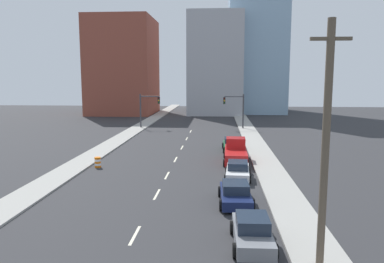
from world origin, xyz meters
TOP-DOWN VIEW (x-y plane):
  - sidewalk_left at (-8.76, 52.19)m, footprint 2.62×104.37m
  - sidewalk_right at (8.76, 52.19)m, footprint 2.62×104.37m
  - lane_stripe_at_9m at (0.00, 9.50)m, footprint 0.16×2.40m
  - lane_stripe_at_16m at (0.00, 16.38)m, footprint 0.16×2.40m
  - lane_stripe_at_22m at (0.00, 21.52)m, footprint 0.16×2.40m
  - lane_stripe_at_28m at (0.00, 27.73)m, footprint 0.16×2.40m
  - lane_stripe_at_34m at (0.00, 34.29)m, footprint 0.16×2.40m
  - lane_stripe_at_41m at (0.00, 40.71)m, footprint 0.16×2.40m
  - lane_stripe_at_48m at (0.00, 47.72)m, footprint 0.16×2.40m
  - building_brick_left at (-17.55, 76.49)m, footprint 14.00×16.00m
  - building_office_center at (3.36, 80.49)m, footprint 12.00×20.00m
  - building_glass_right at (12.92, 84.49)m, footprint 13.00×20.00m
  - traffic_signal_left at (-7.45, 51.04)m, footprint 3.30×0.35m
  - traffic_signal_right at (7.17, 51.04)m, footprint 3.30×0.35m
  - utility_pole_right_near at (8.58, 6.72)m, footprint 1.60×0.32m
  - traffic_barrel at (-6.66, 23.90)m, footprint 0.56×0.56m
  - sedan_gray at (5.92, 8.76)m, footprint 2.06×4.30m
  - sedan_navy at (5.37, 14.88)m, footprint 2.24×4.54m
  - sedan_white at (5.83, 21.08)m, footprint 2.27×4.52m
  - pickup_truck_red at (5.92, 27.08)m, footprint 2.46×6.05m
  - sedan_green at (5.71, 32.75)m, footprint 2.11×4.46m

SIDE VIEW (x-z plane):
  - lane_stripe_at_9m at x=0.00m, z-range 0.00..0.01m
  - lane_stripe_at_16m at x=0.00m, z-range 0.00..0.01m
  - lane_stripe_at_22m at x=0.00m, z-range 0.00..0.01m
  - lane_stripe_at_28m at x=0.00m, z-range 0.00..0.01m
  - lane_stripe_at_34m at x=0.00m, z-range 0.00..0.01m
  - lane_stripe_at_41m at x=0.00m, z-range 0.00..0.01m
  - lane_stripe_at_48m at x=0.00m, z-range 0.00..0.01m
  - sidewalk_left at x=-8.76m, z-range 0.00..0.14m
  - sidewalk_right at x=8.76m, z-range 0.00..0.14m
  - traffic_barrel at x=-6.66m, z-range 0.00..0.95m
  - sedan_white at x=5.83m, z-range -0.06..1.32m
  - sedan_navy at x=5.37m, z-range -0.05..1.34m
  - sedan_green at x=5.71m, z-range -0.06..1.39m
  - sedan_gray at x=5.92m, z-range -0.06..1.41m
  - pickup_truck_red at x=5.92m, z-range -0.22..2.03m
  - traffic_signal_left at x=-7.45m, z-range 0.77..6.32m
  - traffic_signal_right at x=7.17m, z-range 0.77..6.32m
  - utility_pole_right_near at x=8.58m, z-range 0.13..10.46m
  - building_brick_left at x=-17.55m, z-range 0.00..21.42m
  - building_office_center at x=3.36m, z-range 0.00..22.20m
  - building_glass_right at x=12.92m, z-range 0.00..40.13m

